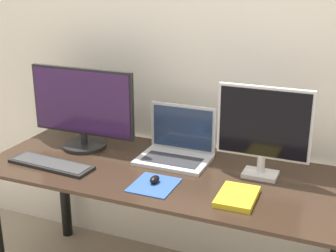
# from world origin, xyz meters

# --- Properties ---
(wall_back) EXTENTS (7.00, 0.05, 2.50)m
(wall_back) POSITION_xyz_m (0.00, 0.80, 1.25)
(wall_back) COLOR silver
(wall_back) RESTS_ON ground_plane
(desk) EXTENTS (1.78, 0.74, 0.74)m
(desk) POSITION_xyz_m (0.00, 0.37, 0.60)
(desk) COLOR #332319
(desk) RESTS_ON ground_plane
(monitor_left) EXTENTS (0.60, 0.24, 0.44)m
(monitor_left) POSITION_xyz_m (-0.53, 0.48, 0.95)
(monitor_left) COLOR black
(monitor_left) RESTS_ON desk
(monitor_right) EXTENTS (0.43, 0.11, 0.43)m
(monitor_right) POSITION_xyz_m (0.44, 0.48, 0.98)
(monitor_right) COLOR silver
(monitor_right) RESTS_ON desk
(laptop) EXTENTS (0.36, 0.26, 0.27)m
(laptop) POSITION_xyz_m (0.00, 0.53, 0.80)
(laptop) COLOR silver
(laptop) RESTS_ON desk
(keyboard) EXTENTS (0.45, 0.16, 0.02)m
(keyboard) POSITION_xyz_m (-0.54, 0.19, 0.74)
(keyboard) COLOR black
(keyboard) RESTS_ON desk
(mousepad) EXTENTS (0.19, 0.22, 0.00)m
(mousepad) POSITION_xyz_m (0.02, 0.19, 0.74)
(mousepad) COLOR #2D519E
(mousepad) RESTS_ON desk
(mouse) EXTENTS (0.04, 0.06, 0.03)m
(mouse) POSITION_xyz_m (0.02, 0.21, 0.76)
(mouse) COLOR black
(mouse) RESTS_ON mousepad
(book) EXTENTS (0.16, 0.22, 0.02)m
(book) POSITION_xyz_m (0.40, 0.21, 0.75)
(book) COLOR yellow
(book) RESTS_ON desk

